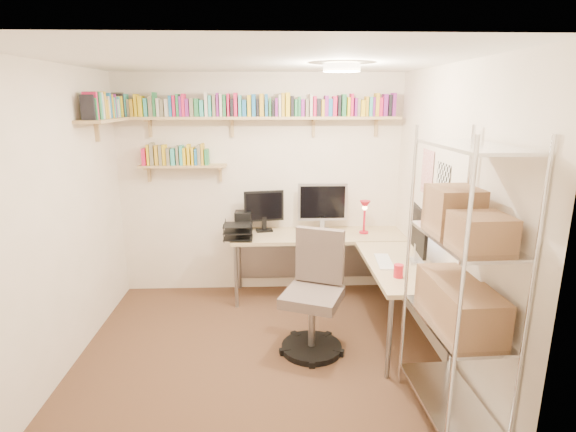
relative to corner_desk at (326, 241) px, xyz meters
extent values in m
plane|color=#4E2C21|center=(-0.70, -0.96, -0.74)|extent=(3.20, 3.20, 0.00)
cube|color=beige|center=(-0.70, 0.54, 0.51)|extent=(3.20, 0.04, 2.50)
cube|color=beige|center=(-2.30, -0.96, 0.51)|extent=(0.04, 3.00, 2.50)
cube|color=beige|center=(0.90, -0.96, 0.51)|extent=(0.04, 3.00, 2.50)
cube|color=beige|center=(-0.70, -2.46, 0.51)|extent=(3.20, 0.04, 2.50)
cube|color=white|center=(-0.70, -0.96, 1.76)|extent=(3.20, 3.00, 0.04)
cube|color=white|center=(0.89, -0.41, 0.81)|extent=(0.01, 0.30, 0.42)
cube|color=silver|center=(0.89, -0.81, 0.76)|extent=(0.01, 0.28, 0.38)
cylinder|color=#FFEAC6|center=(0.00, -0.76, 1.72)|extent=(0.30, 0.30, 0.06)
cube|color=tan|center=(-0.70, 0.41, 1.28)|extent=(3.05, 0.25, 0.03)
cube|color=tan|center=(-2.17, -0.01, 1.28)|extent=(0.25, 1.00, 0.03)
cube|color=tan|center=(-1.55, 0.44, 0.76)|extent=(0.95, 0.20, 0.02)
cube|color=tan|center=(-1.90, 0.48, 1.21)|extent=(0.03, 0.20, 0.20)
cube|color=tan|center=(-1.00, 0.48, 1.21)|extent=(0.03, 0.20, 0.20)
cube|color=tan|center=(-0.10, 0.48, 1.21)|extent=(0.03, 0.20, 0.20)
cube|color=tan|center=(0.60, 0.48, 1.21)|extent=(0.03, 0.20, 0.20)
cube|color=teal|center=(-2.16, 0.41, 1.41)|extent=(0.04, 0.12, 0.23)
cube|color=teal|center=(-2.11, 0.41, 1.41)|extent=(0.04, 0.14, 0.23)
cube|color=#7A7459|center=(-2.07, 0.41, 1.38)|extent=(0.03, 0.12, 0.18)
cube|color=gold|center=(-2.04, 0.41, 1.38)|extent=(0.03, 0.14, 0.18)
cube|color=yellow|center=(-1.99, 0.41, 1.41)|extent=(0.03, 0.12, 0.23)
cube|color=yellow|center=(-1.94, 0.41, 1.40)|extent=(0.04, 0.14, 0.21)
cube|color=teal|center=(-1.89, 0.41, 1.39)|extent=(0.04, 0.12, 0.19)
cube|color=#7A7459|center=(-1.84, 0.41, 1.40)|extent=(0.04, 0.14, 0.22)
cube|color=#297B44|center=(-1.80, 0.41, 1.42)|extent=(0.03, 0.12, 0.25)
cube|color=beige|center=(-1.76, 0.41, 1.39)|extent=(0.03, 0.14, 0.19)
cube|color=#7A7459|center=(-1.72, 0.41, 1.38)|extent=(0.03, 0.15, 0.18)
cube|color=beige|center=(-1.67, 0.41, 1.38)|extent=(0.04, 0.13, 0.18)
cube|color=#1F6AA4|center=(-1.63, 0.41, 1.40)|extent=(0.03, 0.15, 0.22)
cube|color=#D51C4C|center=(-1.59, 0.41, 1.40)|extent=(0.03, 0.14, 0.22)
cube|color=#297B44|center=(-1.56, 0.41, 1.41)|extent=(0.02, 0.15, 0.23)
cube|color=#80227E|center=(-1.53, 0.41, 1.40)|extent=(0.03, 0.13, 0.21)
cube|color=#D51C4C|center=(-1.50, 0.41, 1.41)|extent=(0.03, 0.13, 0.24)
cube|color=#80227E|center=(-1.46, 0.41, 1.38)|extent=(0.04, 0.12, 0.19)
cube|color=#7A7459|center=(-1.41, 0.41, 1.39)|extent=(0.04, 0.13, 0.19)
cube|color=#297B44|center=(-1.36, 0.41, 1.38)|extent=(0.04, 0.14, 0.19)
cube|color=teal|center=(-1.30, 0.41, 1.38)|extent=(0.04, 0.13, 0.17)
cube|color=beige|center=(-1.25, 0.41, 1.42)|extent=(0.03, 0.15, 0.25)
cube|color=teal|center=(-1.22, 0.41, 1.40)|extent=(0.03, 0.14, 0.22)
cube|color=#7A7459|center=(-1.17, 0.41, 1.40)|extent=(0.03, 0.14, 0.22)
cube|color=#80227E|center=(-1.14, 0.41, 1.41)|extent=(0.02, 0.12, 0.24)
cube|color=beige|center=(-1.10, 0.41, 1.41)|extent=(0.03, 0.12, 0.23)
cube|color=#297B44|center=(-1.06, 0.41, 1.40)|extent=(0.03, 0.12, 0.23)
cube|color=#D51C4C|center=(-1.02, 0.41, 1.41)|extent=(0.02, 0.14, 0.24)
cube|color=black|center=(-0.98, 0.41, 1.38)|extent=(0.03, 0.14, 0.18)
cube|color=#D51C4C|center=(-0.94, 0.41, 1.41)|extent=(0.03, 0.15, 0.24)
cube|color=teal|center=(-0.90, 0.41, 1.40)|extent=(0.03, 0.14, 0.22)
cube|color=#1F6AA4|center=(-0.85, 0.41, 1.38)|extent=(0.04, 0.14, 0.17)
cube|color=yellow|center=(-0.80, 0.41, 1.40)|extent=(0.04, 0.12, 0.22)
cube|color=#1F6AA4|center=(-0.75, 0.41, 1.41)|extent=(0.04, 0.14, 0.23)
cube|color=black|center=(-0.71, 0.41, 1.38)|extent=(0.03, 0.13, 0.18)
cube|color=gold|center=(-0.67, 0.41, 1.41)|extent=(0.04, 0.11, 0.24)
cube|color=#1F6AA4|center=(-0.62, 0.41, 1.41)|extent=(0.03, 0.11, 0.23)
cube|color=#297B44|center=(-0.58, 0.41, 1.39)|extent=(0.02, 0.11, 0.19)
cube|color=black|center=(-0.54, 0.41, 1.38)|extent=(0.02, 0.12, 0.17)
cube|color=#80227E|center=(-0.51, 0.41, 1.39)|extent=(0.03, 0.13, 0.19)
cube|color=beige|center=(-0.47, 0.41, 1.40)|extent=(0.03, 0.13, 0.22)
cube|color=gold|center=(-0.44, 0.41, 1.41)|extent=(0.03, 0.15, 0.24)
cube|color=yellow|center=(-0.39, 0.41, 1.42)|extent=(0.04, 0.15, 0.25)
cube|color=black|center=(-0.34, 0.41, 1.40)|extent=(0.03, 0.12, 0.21)
cube|color=#297B44|center=(-0.30, 0.41, 1.38)|extent=(0.03, 0.14, 0.18)
cube|color=#297B44|center=(-0.26, 0.41, 1.39)|extent=(0.03, 0.11, 0.21)
cube|color=#80227E|center=(-0.23, 0.41, 1.38)|extent=(0.04, 0.14, 0.18)
cube|color=#7A7459|center=(-0.18, 0.41, 1.38)|extent=(0.03, 0.13, 0.18)
cube|color=beige|center=(-0.14, 0.41, 1.41)|extent=(0.03, 0.11, 0.24)
cube|color=#D51C4C|center=(-0.10, 0.41, 1.40)|extent=(0.03, 0.12, 0.21)
cube|color=black|center=(-0.06, 0.41, 1.38)|extent=(0.04, 0.15, 0.19)
cube|color=gold|center=(-0.01, 0.41, 1.38)|extent=(0.03, 0.15, 0.18)
cube|color=#80227E|center=(0.02, 0.41, 1.40)|extent=(0.04, 0.14, 0.22)
cube|color=#1F6AA4|center=(0.07, 0.41, 1.38)|extent=(0.04, 0.12, 0.18)
cube|color=#D51C4C|center=(0.12, 0.41, 1.40)|extent=(0.04, 0.12, 0.21)
cube|color=black|center=(0.16, 0.41, 1.40)|extent=(0.03, 0.15, 0.22)
cube|color=#297B44|center=(0.21, 0.41, 1.41)|extent=(0.04, 0.11, 0.23)
cube|color=yellow|center=(0.26, 0.41, 1.39)|extent=(0.03, 0.14, 0.20)
cube|color=#D51C4C|center=(0.30, 0.41, 1.41)|extent=(0.03, 0.13, 0.24)
cube|color=#80227E|center=(0.34, 0.41, 1.39)|extent=(0.03, 0.14, 0.19)
cube|color=#7A7459|center=(0.37, 0.41, 1.39)|extent=(0.03, 0.13, 0.19)
cube|color=yellow|center=(0.42, 0.41, 1.38)|extent=(0.04, 0.14, 0.17)
cube|color=gold|center=(0.46, 0.41, 1.40)|extent=(0.03, 0.13, 0.21)
cube|color=teal|center=(0.50, 0.41, 1.39)|extent=(0.03, 0.14, 0.20)
cube|color=#80227E|center=(0.54, 0.41, 1.39)|extent=(0.02, 0.12, 0.20)
cube|color=gold|center=(0.57, 0.41, 1.41)|extent=(0.04, 0.13, 0.24)
cube|color=#D51C4C|center=(0.61, 0.41, 1.39)|extent=(0.04, 0.12, 0.20)
cube|color=#80227E|center=(0.66, 0.41, 1.41)|extent=(0.04, 0.12, 0.23)
cube|color=black|center=(0.71, 0.41, 1.40)|extent=(0.04, 0.12, 0.23)
cube|color=#80227E|center=(0.75, 0.41, 1.41)|extent=(0.03, 0.14, 0.25)
cube|color=black|center=(-2.17, -0.45, 1.40)|extent=(0.12, 0.03, 0.22)
cube|color=#297B44|center=(-2.17, -0.42, 1.39)|extent=(0.14, 0.03, 0.19)
cube|color=#D51C4C|center=(-2.17, -0.38, 1.41)|extent=(0.12, 0.04, 0.24)
cube|color=#297B44|center=(-2.17, -0.32, 1.41)|extent=(0.14, 0.04, 0.25)
cube|color=teal|center=(-2.17, -0.28, 1.41)|extent=(0.13, 0.03, 0.23)
cube|color=beige|center=(-2.17, -0.24, 1.41)|extent=(0.13, 0.03, 0.24)
cube|color=#7A7459|center=(-2.17, -0.21, 1.40)|extent=(0.12, 0.02, 0.22)
cube|color=gold|center=(-2.17, -0.16, 1.42)|extent=(0.12, 0.04, 0.25)
cube|color=gold|center=(-2.17, -0.11, 1.38)|extent=(0.12, 0.04, 0.17)
cube|color=beige|center=(-2.17, -0.06, 1.39)|extent=(0.12, 0.04, 0.21)
cube|color=#1F6AA4|center=(-2.17, -0.01, 1.41)|extent=(0.11, 0.04, 0.24)
cube|color=gold|center=(-2.17, 0.03, 1.40)|extent=(0.13, 0.04, 0.22)
cube|color=teal|center=(-2.17, 0.08, 1.39)|extent=(0.13, 0.03, 0.20)
cube|color=#80227E|center=(-2.17, 0.12, 1.41)|extent=(0.13, 0.03, 0.23)
cube|color=teal|center=(-2.17, 0.16, 1.38)|extent=(0.12, 0.03, 0.18)
cube|color=beige|center=(-2.17, 0.20, 1.38)|extent=(0.12, 0.04, 0.18)
cube|color=teal|center=(-2.17, 0.24, 1.39)|extent=(0.11, 0.04, 0.21)
cube|color=yellow|center=(-2.17, 0.28, 1.40)|extent=(0.14, 0.03, 0.21)
cube|color=black|center=(-2.17, 0.32, 1.41)|extent=(0.14, 0.03, 0.24)
cube|color=#7A7459|center=(-2.17, 0.37, 1.42)|extent=(0.12, 0.04, 0.25)
cube|color=#1F6AA4|center=(-2.17, 0.41, 1.38)|extent=(0.13, 0.02, 0.19)
cube|color=#D51C4C|center=(-1.96, 0.44, 0.86)|extent=(0.04, 0.15, 0.18)
cube|color=yellow|center=(-1.91, 0.44, 0.88)|extent=(0.02, 0.13, 0.22)
cube|color=#7A7459|center=(-1.87, 0.44, 0.89)|extent=(0.04, 0.12, 0.24)
cube|color=gold|center=(-1.82, 0.44, 0.88)|extent=(0.04, 0.11, 0.22)
cube|color=#7A7459|center=(-1.78, 0.44, 0.88)|extent=(0.03, 0.12, 0.22)
cube|color=yellow|center=(-1.74, 0.44, 0.88)|extent=(0.04, 0.11, 0.22)
cube|color=#7A7459|center=(-1.70, 0.44, 0.86)|extent=(0.03, 0.14, 0.19)
cube|color=teal|center=(-1.64, 0.44, 0.86)|extent=(0.04, 0.13, 0.18)
cube|color=#7A7459|center=(-1.60, 0.44, 0.87)|extent=(0.03, 0.12, 0.21)
cube|color=teal|center=(-1.55, 0.44, 0.88)|extent=(0.03, 0.13, 0.21)
cube|color=yellow|center=(-1.52, 0.44, 0.86)|extent=(0.03, 0.13, 0.18)
cube|color=yellow|center=(-1.48, 0.44, 0.88)|extent=(0.03, 0.12, 0.22)
cube|color=yellow|center=(-1.43, 0.44, 0.86)|extent=(0.03, 0.13, 0.19)
cube|color=#1F6AA4|center=(-1.39, 0.44, 0.86)|extent=(0.03, 0.15, 0.18)
cube|color=#7A7459|center=(-1.36, 0.44, 0.88)|extent=(0.04, 0.13, 0.22)
cube|color=gold|center=(-1.32, 0.44, 0.89)|extent=(0.03, 0.13, 0.23)
cube|color=#297B44|center=(-1.28, 0.44, 0.85)|extent=(0.04, 0.14, 0.17)
cube|color=tan|center=(-0.05, 0.26, -0.01)|extent=(1.94, 0.61, 0.04)
cube|color=tan|center=(0.61, -0.73, -0.01)|extent=(0.61, 1.32, 0.04)
cylinder|color=gray|center=(-0.96, 0.00, -0.39)|extent=(0.04, 0.04, 0.71)
cylinder|color=gray|center=(-0.96, 0.51, -0.39)|extent=(0.04, 0.04, 0.71)
cylinder|color=gray|center=(0.87, 0.51, -0.39)|extent=(0.04, 0.04, 0.71)
cylinder|color=gray|center=(0.36, -1.34, -0.39)|extent=(0.04, 0.04, 0.71)
cylinder|color=gray|center=(0.87, -1.34, -0.39)|extent=(0.04, 0.04, 0.71)
cube|color=gray|center=(-0.05, 0.52, -0.34)|extent=(1.83, 0.02, 0.56)
cube|color=silver|center=(0.00, 0.38, 0.35)|extent=(0.56, 0.03, 0.43)
cube|color=black|center=(0.00, 0.36, 0.35)|extent=(0.51, 0.00, 0.37)
cube|color=black|center=(-0.66, 0.38, 0.31)|extent=(0.45, 0.03, 0.35)
cube|color=black|center=(0.76, -0.68, 0.33)|extent=(0.03, 0.59, 0.39)
cube|color=silver|center=(0.74, -0.68, 0.33)|extent=(0.00, 0.53, 0.33)
cube|color=white|center=(0.00, 0.07, 0.02)|extent=(0.43, 0.13, 0.02)
cube|color=white|center=(0.46, -0.68, 0.02)|extent=(0.13, 0.41, 0.02)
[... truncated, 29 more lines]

